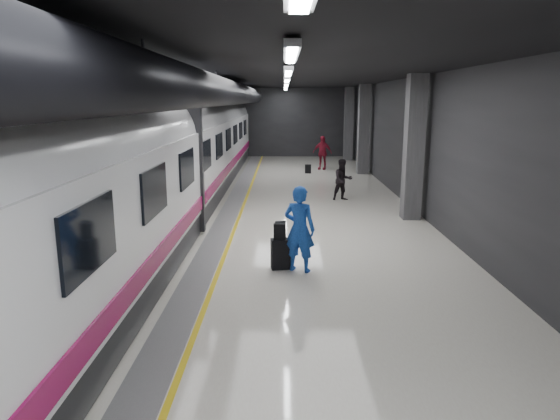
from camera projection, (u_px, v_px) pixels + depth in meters
ground at (266, 234)px, 14.10m from camera, size 40.00×40.00×0.00m
platform_hall at (257, 106)px, 14.27m from camera, size 10.02×40.02×4.51m
train at (148, 161)px, 13.67m from camera, size 3.05×38.00×4.05m
traveler_main at (299, 229)px, 10.90m from camera, size 0.82×0.68×1.92m
suitcase_main at (280, 254)px, 11.19m from camera, size 0.46×0.33×0.68m
shoulder_bag at (280, 231)px, 11.09m from camera, size 0.27×0.15×0.35m
traveler_far_a at (343, 180)px, 18.74m from camera, size 0.89×0.77×1.56m
traveler_far_b at (322, 153)px, 27.12m from camera, size 1.16×0.81×1.82m
suitcase_far at (308, 169)px, 25.80m from camera, size 0.33×0.23×0.45m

